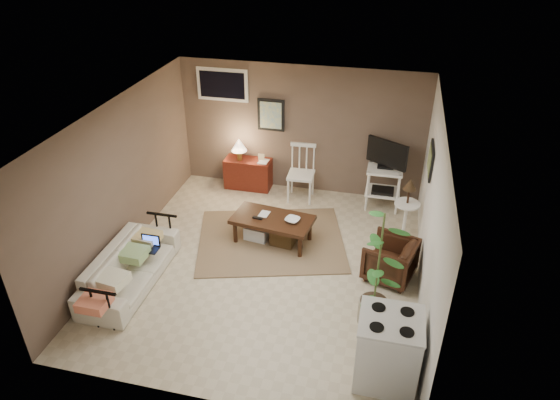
% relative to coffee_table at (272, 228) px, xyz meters
% --- Properties ---
extents(floor, '(5.00, 5.00, 0.00)m').
position_rel_coffee_table_xyz_m(floor, '(0.07, -0.61, -0.27)').
color(floor, '#C1B293').
rests_on(floor, ground).
extents(art_back, '(0.50, 0.03, 0.60)m').
position_rel_coffee_table_xyz_m(art_back, '(-0.48, 1.86, 1.18)').
color(art_back, black).
extents(art_right, '(0.03, 0.60, 0.45)m').
position_rel_coffee_table_xyz_m(art_right, '(2.30, 0.44, 1.25)').
color(art_right, black).
extents(window, '(0.96, 0.03, 0.60)m').
position_rel_coffee_table_xyz_m(window, '(-1.38, 1.86, 1.68)').
color(window, white).
extents(rug, '(2.76, 2.44, 0.02)m').
position_rel_coffee_table_xyz_m(rug, '(-0.02, 0.02, -0.26)').
color(rug, '#7E6549').
rests_on(rug, floor).
extents(coffee_table, '(1.35, 0.82, 0.48)m').
position_rel_coffee_table_xyz_m(coffee_table, '(0.00, 0.00, 0.00)').
color(coffee_table, black).
rests_on(coffee_table, floor).
extents(sofa, '(0.55, 1.88, 0.74)m').
position_rel_coffee_table_xyz_m(sofa, '(-1.73, -1.47, 0.10)').
color(sofa, beige).
rests_on(sofa, floor).
extents(sofa_pillows, '(0.36, 1.79, 0.13)m').
position_rel_coffee_table_xyz_m(sofa_pillows, '(-1.68, -1.68, 0.18)').
color(sofa_pillows, '#EAE6C2').
rests_on(sofa_pillows, sofa).
extents(sofa_end_rails, '(0.51, 1.88, 0.63)m').
position_rel_coffee_table_xyz_m(sofa_end_rails, '(-1.62, -1.47, 0.05)').
color(sofa_end_rails, black).
rests_on(sofa_end_rails, floor).
extents(laptop, '(0.29, 0.21, 0.20)m').
position_rel_coffee_table_xyz_m(laptop, '(-1.55, -1.14, 0.21)').
color(laptop, black).
rests_on(laptop, sofa).
extents(red_console, '(0.88, 0.39, 1.01)m').
position_rel_coffee_table_xyz_m(red_console, '(-0.91, 1.68, 0.08)').
color(red_console, maroon).
rests_on(red_console, floor).
extents(spindle_chair, '(0.48, 0.48, 1.03)m').
position_rel_coffee_table_xyz_m(spindle_chair, '(0.17, 1.50, 0.22)').
color(spindle_chair, white).
rests_on(spindle_chair, floor).
extents(tv_stand, '(0.70, 0.50, 1.30)m').
position_rel_coffee_table_xyz_m(tv_stand, '(1.66, 1.53, 0.42)').
color(tv_stand, white).
rests_on(tv_stand, floor).
extents(side_table, '(0.40, 0.40, 1.08)m').
position_rel_coffee_table_xyz_m(side_table, '(2.07, 0.62, 0.40)').
color(side_table, white).
rests_on(side_table, floor).
extents(armchair, '(0.79, 0.81, 0.68)m').
position_rel_coffee_table_xyz_m(armchair, '(1.88, -0.48, 0.07)').
color(armchair, black).
rests_on(armchair, floor).
extents(potted_plant, '(0.42, 0.42, 1.70)m').
position_rel_coffee_table_xyz_m(potted_plant, '(1.72, -1.46, 0.63)').
color(potted_plant, gray).
rests_on(potted_plant, floor).
extents(stove, '(0.70, 0.65, 0.91)m').
position_rel_coffee_table_xyz_m(stove, '(1.92, -2.35, 0.18)').
color(stove, silver).
rests_on(stove, floor).
extents(bowl, '(0.23, 0.11, 0.23)m').
position_rel_coffee_table_xyz_m(bowl, '(0.34, -0.03, 0.30)').
color(bowl, black).
rests_on(bowl, coffee_table).
extents(book_table, '(0.15, 0.03, 0.21)m').
position_rel_coffee_table_xyz_m(book_table, '(-0.22, 0.07, 0.29)').
color(book_table, black).
rests_on(book_table, coffee_table).
extents(book_console, '(0.18, 0.03, 0.24)m').
position_rel_coffee_table_xyz_m(book_console, '(-0.67, 1.66, 0.44)').
color(book_console, black).
rests_on(book_console, red_console).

